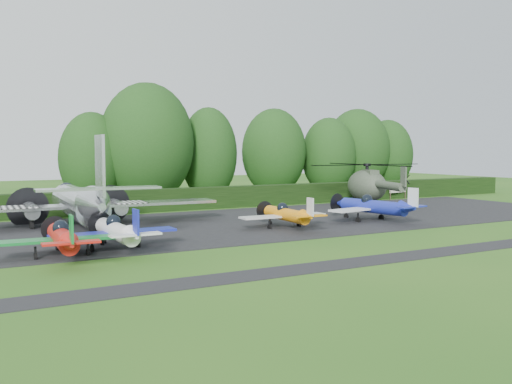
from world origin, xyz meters
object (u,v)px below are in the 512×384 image
light_plane_red (62,237)px  light_plane_orange (286,214)px  transport_plane (79,203)px  helicopter (367,183)px  light_plane_blue (373,206)px  light_plane_white (117,231)px  sign_board (398,189)px

light_plane_red → light_plane_orange: bearing=9.9°
transport_plane → helicopter: 29.12m
light_plane_red → light_plane_blue: 24.05m
light_plane_orange → transport_plane: bearing=149.3°
light_plane_red → light_plane_white: bearing=14.3°
transport_plane → sign_board: 37.02m
helicopter → light_plane_blue: bearing=-146.2°
sign_board → helicopter: bearing=-143.8°
light_plane_white → helicopter: 31.87m
light_plane_blue → sign_board: (15.65, 14.00, -0.08)m
light_plane_orange → sign_board: 27.49m
helicopter → sign_board: (7.41, 3.55, -1.12)m
light_plane_blue → sign_board: 21.00m
light_plane_orange → light_plane_white: bearing=-170.0°
light_plane_red → light_plane_orange: 16.23m
transport_plane → light_plane_red: transport_plane is taller
light_plane_red → helicopter: bearing=20.6°
helicopter → light_plane_red: bearing=-173.8°
light_plane_white → sign_board: (36.34, 16.87, -0.00)m
light_plane_blue → helicopter: helicopter is taller
light_plane_red → light_plane_blue: bearing=5.7°
transport_plane → light_plane_red: size_ratio=2.85×
helicopter → light_plane_orange: bearing=-164.8°
helicopter → light_plane_white: bearing=-173.2°
light_plane_white → helicopter: size_ratio=0.49×
transport_plane → sign_board: bearing=8.7°
light_plane_white → light_plane_orange: 13.03m
helicopter → sign_board: 8.29m
sign_board → light_plane_orange: bearing=-138.6°
transport_plane → light_plane_white: transport_plane is taller
light_plane_blue → light_plane_red: bearing=-160.9°
light_plane_white → light_plane_orange: light_plane_white is taller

